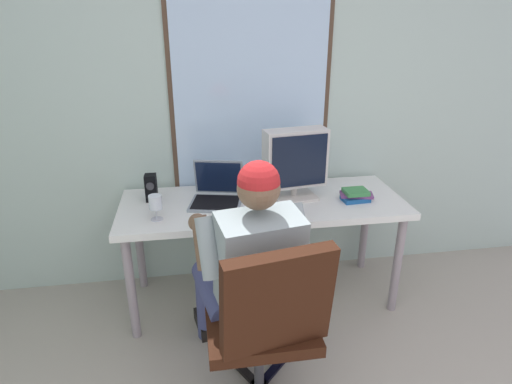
{
  "coord_description": "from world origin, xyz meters",
  "views": [
    {
      "loc": [
        -0.49,
        -0.39,
        1.8
      ],
      "look_at": [
        -0.17,
        1.66,
        0.95
      ],
      "focal_mm": 30.29,
      "sensor_mm": 36.0,
      "label": 1
    }
  ],
  "objects_px": {
    "office_chair": "(267,317)",
    "wine_glass": "(155,204)",
    "book_stack": "(356,195)",
    "crt_monitor": "(295,160)",
    "desk": "(263,211)",
    "laptop": "(217,191)",
    "person_seated": "(249,266)",
    "desk_speaker": "(151,188)"
  },
  "relations": [
    {
      "from": "crt_monitor",
      "to": "office_chair",
      "type": "bearing_deg",
      "value": -110.4
    },
    {
      "from": "person_seated",
      "to": "laptop",
      "type": "bearing_deg",
      "value": 99.01
    },
    {
      "from": "office_chair",
      "to": "laptop",
      "type": "xyz_separation_m",
      "value": [
        -0.15,
        0.93,
        0.24
      ]
    },
    {
      "from": "laptop",
      "to": "desk_speaker",
      "type": "height_order",
      "value": "laptop"
    },
    {
      "from": "desk",
      "to": "person_seated",
      "type": "relative_size",
      "value": 1.43
    },
    {
      "from": "laptop",
      "to": "book_stack",
      "type": "bearing_deg",
      "value": -8.8
    },
    {
      "from": "desk",
      "to": "laptop",
      "type": "height_order",
      "value": "laptop"
    },
    {
      "from": "person_seated",
      "to": "crt_monitor",
      "type": "distance_m",
      "value": 0.81
    },
    {
      "from": "laptop",
      "to": "wine_glass",
      "type": "distance_m",
      "value": 0.42
    },
    {
      "from": "desk",
      "to": "desk_speaker",
      "type": "bearing_deg",
      "value": 170.0
    },
    {
      "from": "crt_monitor",
      "to": "wine_glass",
      "type": "relative_size",
      "value": 3.0
    },
    {
      "from": "person_seated",
      "to": "laptop",
      "type": "xyz_separation_m",
      "value": [
        -0.11,
        0.67,
        0.14
      ]
    },
    {
      "from": "office_chair",
      "to": "wine_glass",
      "type": "distance_m",
      "value": 0.93
    },
    {
      "from": "desk_speaker",
      "to": "crt_monitor",
      "type": "bearing_deg",
      "value": -6.12
    },
    {
      "from": "person_seated",
      "to": "laptop",
      "type": "height_order",
      "value": "person_seated"
    },
    {
      "from": "book_stack",
      "to": "crt_monitor",
      "type": "bearing_deg",
      "value": 164.13
    },
    {
      "from": "crt_monitor",
      "to": "desk",
      "type": "bearing_deg",
      "value": -172.92
    },
    {
      "from": "wine_glass",
      "to": "book_stack",
      "type": "relative_size",
      "value": 0.68
    },
    {
      "from": "desk_speaker",
      "to": "book_stack",
      "type": "xyz_separation_m",
      "value": [
        1.26,
        -0.2,
        -0.05
      ]
    },
    {
      "from": "laptop",
      "to": "desk_speaker",
      "type": "distance_m",
      "value": 0.41
    },
    {
      "from": "desk_speaker",
      "to": "desk",
      "type": "bearing_deg",
      "value": -10.0
    },
    {
      "from": "person_seated",
      "to": "desk",
      "type": "bearing_deg",
      "value": 74.08
    },
    {
      "from": "person_seated",
      "to": "crt_monitor",
      "type": "xyz_separation_m",
      "value": [
        0.38,
        0.64,
        0.33
      ]
    },
    {
      "from": "office_chair",
      "to": "person_seated",
      "type": "bearing_deg",
      "value": 99.18
    },
    {
      "from": "person_seated",
      "to": "book_stack",
      "type": "relative_size",
      "value": 5.72
    },
    {
      "from": "desk",
      "to": "wine_glass",
      "type": "relative_size",
      "value": 11.95
    },
    {
      "from": "crt_monitor",
      "to": "desk_speaker",
      "type": "distance_m",
      "value": 0.91
    },
    {
      "from": "desk",
      "to": "wine_glass",
      "type": "height_order",
      "value": "wine_glass"
    },
    {
      "from": "office_chair",
      "to": "crt_monitor",
      "type": "height_order",
      "value": "crt_monitor"
    },
    {
      "from": "office_chair",
      "to": "person_seated",
      "type": "relative_size",
      "value": 0.77
    },
    {
      "from": "desk_speaker",
      "to": "office_chair",
      "type": "bearing_deg",
      "value": -61.09
    },
    {
      "from": "office_chair",
      "to": "book_stack",
      "type": "height_order",
      "value": "office_chair"
    },
    {
      "from": "wine_glass",
      "to": "desk_speaker",
      "type": "height_order",
      "value": "desk_speaker"
    },
    {
      "from": "crt_monitor",
      "to": "person_seated",
      "type": "bearing_deg",
      "value": -120.67
    },
    {
      "from": "wine_glass",
      "to": "book_stack",
      "type": "height_order",
      "value": "wine_glass"
    },
    {
      "from": "office_chair",
      "to": "crt_monitor",
      "type": "relative_size",
      "value": 2.13
    },
    {
      "from": "desk",
      "to": "crt_monitor",
      "type": "height_order",
      "value": "crt_monitor"
    },
    {
      "from": "crt_monitor",
      "to": "desk_speaker",
      "type": "height_order",
      "value": "crt_monitor"
    },
    {
      "from": "book_stack",
      "to": "desk",
      "type": "bearing_deg",
      "value": 172.08
    },
    {
      "from": "desk_speaker",
      "to": "book_stack",
      "type": "distance_m",
      "value": 1.28
    },
    {
      "from": "crt_monitor",
      "to": "desk_speaker",
      "type": "xyz_separation_m",
      "value": [
        -0.89,
        0.1,
        -0.17
      ]
    },
    {
      "from": "laptop",
      "to": "wine_glass",
      "type": "bearing_deg",
      "value": -149.36
    }
  ]
}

